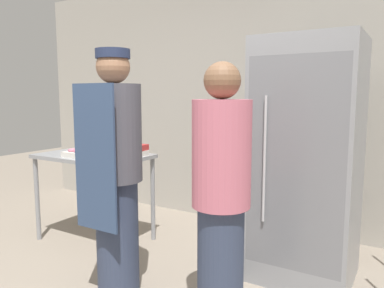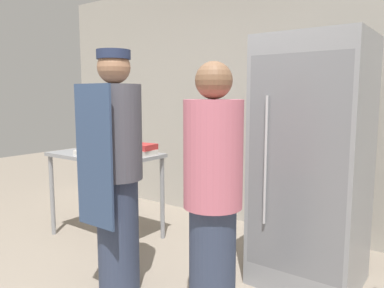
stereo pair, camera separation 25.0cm
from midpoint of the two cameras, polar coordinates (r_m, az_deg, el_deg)
The scene contains 8 objects.
back_wall at distance 4.11m, azimuth 14.55°, elevation 6.53°, with size 6.40×0.12×2.78m, color #ADA89E.
refrigerator at distance 2.99m, azimuth 20.05°, elevation -2.76°, with size 0.76×0.72×1.87m.
prep_counter at distance 3.82m, azimuth -11.25°, elevation -2.90°, with size 1.07×0.67×0.87m.
donut_box at distance 3.69m, azimuth -12.91°, elevation -0.92°, with size 0.29×0.24×0.28m.
blender_pitcher at distance 4.04m, azimuth -12.27°, elevation 0.80°, with size 0.14×0.14×0.27m.
binder_stack at distance 3.64m, azimuth -6.14°, elevation -0.80°, with size 0.33×0.23×0.11m.
person_baker at distance 2.69m, azimuth -8.93°, elevation -3.99°, with size 0.37×0.39×1.75m.
person_customer at distance 2.22m, azimuth 6.46°, elevation -8.48°, with size 0.35×0.35×1.63m.
Camera 2 is at (1.65, -1.30, 1.44)m, focal length 35.00 mm.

